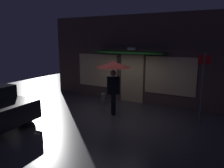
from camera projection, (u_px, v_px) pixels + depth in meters
The scene contains 5 objects.
ground_plane at pixel (108, 115), 8.61m from camera, with size 18.00×18.00×0.00m, color #423F44.
building_facade at pixel (134, 60), 10.23m from camera, with size 8.73×1.00×3.94m.
person_with_umbrella at pixel (113, 71), 8.39m from camera, with size 1.29×1.29×2.05m.
street_sign_post at pixel (203, 84), 7.46m from camera, with size 0.40×0.07×2.46m.
sidewalk_bollard at pixel (103, 99), 9.98m from camera, with size 0.22×0.22×0.50m, color slate.
Camera 1 is at (4.11, -7.10, 2.87)m, focal length 35.95 mm.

